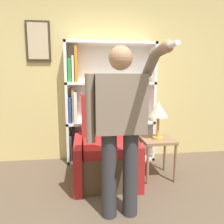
{
  "coord_description": "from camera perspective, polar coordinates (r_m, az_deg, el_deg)",
  "views": [
    {
      "loc": [
        -0.36,
        -1.63,
        1.39
      ],
      "look_at": [
        -0.05,
        0.73,
        1.0
      ],
      "focal_mm": 35.0,
      "sensor_mm": 36.0,
      "label": 1
    }
  ],
  "objects": [
    {
      "name": "wall_back",
      "position": [
        3.68,
        -1.99,
        9.51
      ],
      "size": [
        8.0,
        0.11,
        2.8
      ],
      "color": "tan",
      "rests_on": "ground_plane"
    },
    {
      "name": "bookcase",
      "position": [
        3.55,
        -2.06,
        2.24
      ],
      "size": [
        1.43,
        0.28,
        1.92
      ],
      "color": "white",
      "rests_on": "ground_plane"
    },
    {
      "name": "armchair",
      "position": [
        2.99,
        -1.68,
        -10.84
      ],
      "size": [
        0.83,
        0.8,
        1.14
      ],
      "color": "#4C3823",
      "rests_on": "ground_plane"
    },
    {
      "name": "person_standing",
      "position": [
        2.06,
        2.14,
        -2.63
      ],
      "size": [
        0.62,
        0.78,
        1.66
      ],
      "color": "#2D2D33",
      "rests_on": "ground_plane"
    },
    {
      "name": "side_table",
      "position": [
        3.08,
        11.74,
        -8.54
      ],
      "size": [
        0.43,
        0.43,
        0.55
      ],
      "color": "#846647",
      "rests_on": "ground_plane"
    },
    {
      "name": "table_lamp",
      "position": [
        2.97,
        12.04,
        0.34
      ],
      "size": [
        0.26,
        0.26,
        0.51
      ],
      "color": "gold",
      "rests_on": "side_table"
    }
  ]
}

